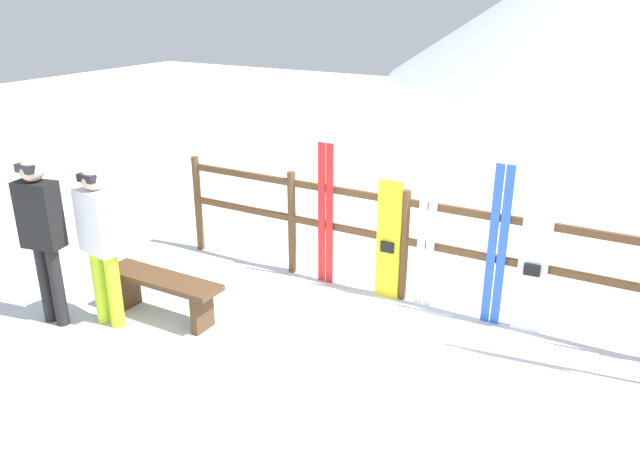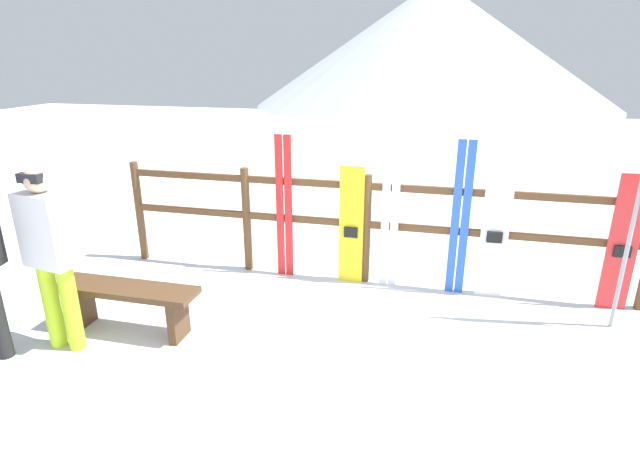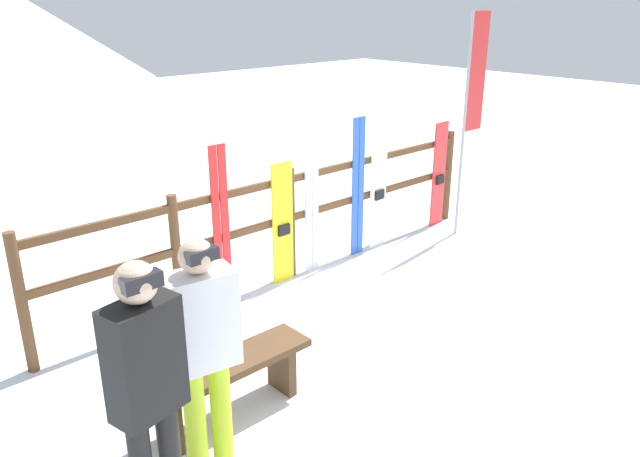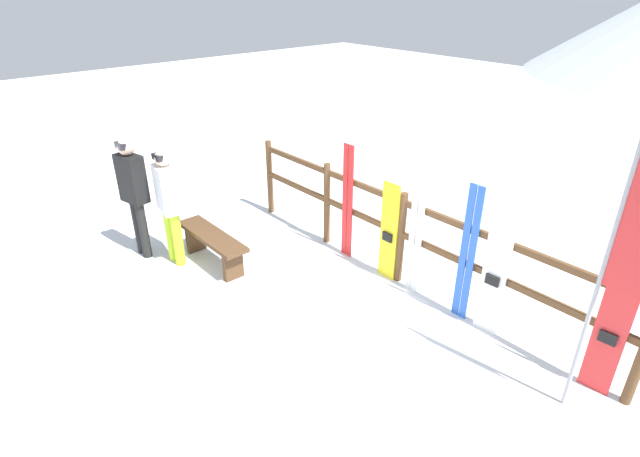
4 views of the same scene
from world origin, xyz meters
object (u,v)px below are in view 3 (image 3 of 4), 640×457
bench (228,376)px  person_white (203,343)px  snowboard_red (439,175)px  rental_flag (472,96)px  snowboard_white (378,189)px  snowboard_yellow (283,224)px  person_black (147,383)px  ski_pair_red (221,227)px  ski_pair_white (312,208)px  ski_pair_blue (358,188)px

bench → person_white: 0.84m
snowboard_red → rental_flag: size_ratio=0.51×
bench → snowboard_white: (3.46, 1.64, 0.42)m
rental_flag → snowboard_yellow: bearing=171.6°
snowboard_yellow → rental_flag: size_ratio=0.48×
person_white → person_black: (-0.53, -0.27, 0.08)m
ski_pair_red → person_black: bearing=-131.4°
snowboard_white → snowboard_yellow: bearing=-180.0°
ski_pair_white → ski_pair_red: bearing=180.0°
person_black → ski_pair_red: 3.06m
ski_pair_red → snowboard_yellow: (0.81, -0.00, -0.17)m
person_white → ski_pair_white: person_white is taller
person_white → snowboard_yellow: 3.07m
bench → person_black: bearing=-145.6°
bench → person_white: bearing=-137.8°
ski_pair_red → rental_flag: bearing=-6.6°
snowboard_yellow → rental_flag: rental_flag is taller
snowboard_red → snowboard_yellow: bearing=-180.0°
bench → snowboard_red: snowboard_red is taller
ski_pair_white → rental_flag: 2.67m
person_black → ski_pair_red: bearing=48.6°
ski_pair_blue → snowboard_red: ski_pair_blue is taller
snowboard_yellow → ski_pair_blue: ski_pair_blue is taller
bench → ski_pair_white: bearing=35.2°
person_black → ski_pair_blue: 4.64m
person_white → ski_pair_red: bearing=53.5°
ski_pair_red → rental_flag: 3.81m
ski_pair_blue → snowboard_white: size_ratio=1.11×
snowboard_red → person_white: bearing=-158.6°
ski_pair_white → snowboard_white: 1.13m
person_white → snowboard_white: person_white is taller
ski_pair_blue → rental_flag: bearing=-14.5°
ski_pair_red → snowboard_white: size_ratio=1.09×
person_white → snowboard_red: (5.13, 2.01, -0.26)m
ski_pair_white → person_white: bearing=-143.6°
snowboard_white → snowboard_red: bearing=-0.0°
ski_pair_white → bench: bearing=-144.8°
ski_pair_red → ski_pair_blue: bearing=0.0°
person_black → snowboard_yellow: size_ratio=1.29×
snowboard_yellow → snowboard_white: size_ratio=0.89×
person_white → snowboard_yellow: bearing=41.2°
ski_pair_white → ski_pair_blue: bearing=0.0°
ski_pair_white → snowboard_red: (2.39, -0.00, -0.04)m
person_white → ski_pair_blue: 4.04m
snowboard_yellow → person_black: bearing=-141.1°
person_black → rental_flag: rental_flag is taller
person_black → ski_pair_blue: (4.03, 2.29, -0.19)m
ski_pair_red → snowboard_white: ski_pair_red is taller
rental_flag → snowboard_white: bearing=161.7°
bench → person_black: 1.34m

